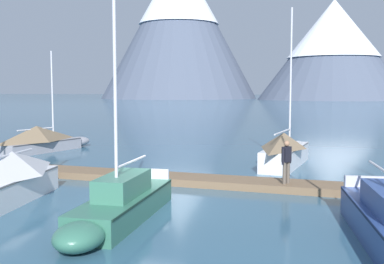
% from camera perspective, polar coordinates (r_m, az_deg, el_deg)
% --- Properties ---
extents(ground_plane, '(700.00, 700.00, 0.00)m').
position_cam_1_polar(ground_plane, '(16.52, -6.03, -8.74)').
color(ground_plane, '#335B75').
extents(mountain_west_summit, '(69.20, 69.20, 64.23)m').
position_cam_1_polar(mountain_west_summit, '(214.88, -1.61, 13.21)').
color(mountain_west_summit, '#4C566B').
rests_on(mountain_west_summit, ground).
extents(mountain_central_massif, '(58.85, 58.85, 39.12)m').
position_cam_1_polar(mountain_central_massif, '(195.49, 16.78, 9.96)').
color(mountain_central_massif, '#4C566B').
rests_on(mountain_central_massif, ground).
extents(dock, '(28.48, 2.60, 0.30)m').
position_cam_1_polar(dock, '(20.16, -1.64, -5.75)').
color(dock, brown).
rests_on(dock, ground).
extents(sailboat_nearest_berth, '(2.91, 7.09, 6.44)m').
position_cam_1_polar(sailboat_nearest_berth, '(31.40, -17.54, -0.86)').
color(sailboat_nearest_berth, '#93939E').
rests_on(sailboat_nearest_berth, ground).
extents(sailboat_mid_dock_port, '(2.26, 6.34, 6.91)m').
position_cam_1_polar(sailboat_mid_dock_port, '(17.53, -21.69, -5.40)').
color(sailboat_mid_dock_port, silver).
rests_on(sailboat_mid_dock_port, ground).
extents(sailboat_mid_dock_starboard, '(1.81, 6.68, 7.84)m').
position_cam_1_polar(sailboat_mid_dock_starboard, '(14.34, -8.85, -8.70)').
color(sailboat_mid_dock_starboard, '#336B56').
rests_on(sailboat_mid_dock_starboard, ground).
extents(sailboat_far_berth, '(2.23, 7.19, 8.25)m').
position_cam_1_polar(sailboat_far_berth, '(25.09, 11.41, -2.07)').
color(sailboat_far_berth, white).
rests_on(sailboat_far_berth, ground).
extents(person_on_dock, '(0.37, 0.54, 1.69)m').
position_cam_1_polar(person_on_dock, '(18.63, 11.38, -3.28)').
color(person_on_dock, brown).
rests_on(person_on_dock, dock).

